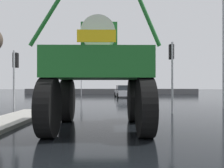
% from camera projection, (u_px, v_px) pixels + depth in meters
% --- Properties ---
extents(ground_plane, '(120.00, 120.00, 0.00)m').
position_uv_depth(ground_plane, '(107.00, 103.00, 20.80)').
color(ground_plane, black).
extents(oversize_sprayer, '(3.97, 5.18, 4.32)m').
position_uv_depth(oversize_sprayer, '(99.00, 72.00, 8.82)').
color(oversize_sprayer, black).
rests_on(oversize_sprayer, ground).
extents(sedan_ahead, '(2.26, 4.28, 1.52)m').
position_uv_depth(sedan_ahead, '(123.00, 92.00, 30.47)').
color(sedan_ahead, silver).
rests_on(sedan_ahead, ground).
extents(traffic_signal_near_left, '(0.24, 0.54, 3.52)m').
position_uv_depth(traffic_signal_near_left, '(15.00, 68.00, 13.46)').
color(traffic_signal_near_left, '#A8AAAF').
rests_on(traffic_signal_near_left, ground).
extents(traffic_signal_near_right, '(0.24, 0.54, 3.98)m').
position_uv_depth(traffic_signal_near_right, '(172.00, 62.00, 13.31)').
color(traffic_signal_near_right, '#A8AAAF').
rests_on(traffic_signal_near_right, ground).
extents(traffic_signal_far_left, '(0.24, 0.55, 3.55)m').
position_uv_depth(traffic_signal_far_left, '(81.00, 78.00, 33.59)').
color(traffic_signal_far_left, '#A8AAAF').
rests_on(traffic_signal_far_left, ground).
extents(traffic_signal_far_right, '(0.24, 0.55, 3.53)m').
position_uv_depth(traffic_signal_far_right, '(141.00, 78.00, 33.45)').
color(traffic_signal_far_right, '#A8AAAF').
rests_on(traffic_signal_far_right, ground).
extents(roadside_barrier, '(28.92, 0.24, 0.90)m').
position_uv_depth(roadside_barrier, '(111.00, 92.00, 39.39)').
color(roadside_barrier, '#59595B').
rests_on(roadside_barrier, ground).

